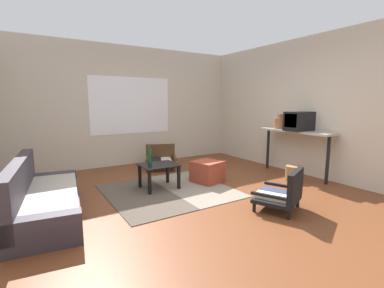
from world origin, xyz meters
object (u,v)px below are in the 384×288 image
(armchair_striped_foreground, at_px, (283,193))
(console_shelf, at_px, (296,136))
(crt_television, at_px, (300,121))
(couch, at_px, (42,199))
(ottoman_orange, at_px, (207,172))
(armchair_by_window, at_px, (161,159))
(glass_bottle, at_px, (150,156))
(wicker_basket, at_px, (293,173))
(clay_vase, at_px, (280,123))
(coffee_table, at_px, (159,169))

(armchair_striped_foreground, height_order, console_shelf, console_shelf)
(console_shelf, xyz_separation_m, crt_television, (-0.00, -0.07, 0.30))
(couch, xyz_separation_m, crt_television, (4.37, -0.48, 0.86))
(ottoman_orange, bearing_deg, armchair_by_window, 102.09)
(crt_television, xyz_separation_m, glass_bottle, (-2.75, 0.84, -0.54))
(couch, bearing_deg, wicker_basket, -8.93)
(armchair_striped_foreground, distance_m, ottoman_orange, 1.62)
(couch, distance_m, console_shelf, 4.43)
(clay_vase, relative_size, wicker_basket, 1.09)
(couch, height_order, ottoman_orange, couch)
(coffee_table, height_order, clay_vase, clay_vase)
(armchair_by_window, relative_size, ottoman_orange, 1.72)
(coffee_table, xyz_separation_m, ottoman_orange, (0.91, -0.12, -0.14))
(armchair_striped_foreground, xyz_separation_m, console_shelf, (1.63, 1.08, 0.54))
(glass_bottle, bearing_deg, console_shelf, -15.64)
(armchair_striped_foreground, bearing_deg, crt_television, 31.81)
(armchair_striped_foreground, height_order, ottoman_orange, armchair_striped_foreground)
(coffee_table, bearing_deg, couch, -171.98)
(armchair_striped_foreground, relative_size, ottoman_orange, 1.58)
(wicker_basket, bearing_deg, console_shelf, 35.78)
(coffee_table, bearing_deg, glass_bottle, 133.68)
(console_shelf, relative_size, wicker_basket, 5.46)
(console_shelf, bearing_deg, coffee_table, 166.11)
(armchair_striped_foreground, bearing_deg, couch, 151.52)
(armchair_by_window, bearing_deg, console_shelf, -42.96)
(armchair_by_window, height_order, console_shelf, console_shelf)
(glass_bottle, bearing_deg, armchair_striped_foreground, -58.87)
(console_shelf, bearing_deg, armchair_striped_foreground, -146.48)
(armchair_by_window, height_order, clay_vase, clay_vase)
(armchair_by_window, distance_m, armchair_striped_foreground, 2.99)
(armchair_by_window, distance_m, clay_vase, 2.63)
(console_shelf, height_order, clay_vase, clay_vase)
(ottoman_orange, relative_size, glass_bottle, 1.55)
(armchair_striped_foreground, distance_m, console_shelf, 2.03)
(couch, bearing_deg, coffee_table, 8.02)
(armchair_by_window, distance_m, wicker_basket, 2.72)
(coffee_table, height_order, armchair_striped_foreground, armchair_striped_foreground)
(console_shelf, bearing_deg, clay_vase, 90.00)
(glass_bottle, bearing_deg, coffee_table, -46.32)
(armchair_striped_foreground, bearing_deg, ottoman_orange, 93.57)
(armchair_striped_foreground, bearing_deg, wicker_basket, 32.96)
(coffee_table, relative_size, wicker_basket, 2.20)
(coffee_table, bearing_deg, crt_television, -15.35)
(coffee_table, bearing_deg, wicker_basket, -20.84)
(armchair_by_window, distance_m, crt_television, 2.94)
(crt_television, bearing_deg, console_shelf, 87.44)
(ottoman_orange, bearing_deg, wicker_basket, -28.27)
(coffee_table, bearing_deg, console_shelf, -13.89)
(ottoman_orange, distance_m, crt_television, 2.04)
(console_shelf, xyz_separation_m, clay_vase, (0.00, 0.40, 0.24))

